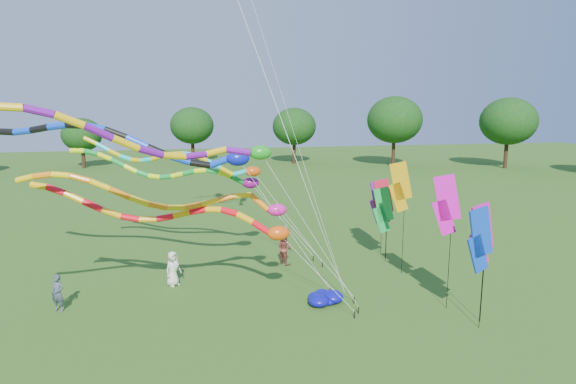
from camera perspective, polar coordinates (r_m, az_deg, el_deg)
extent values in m
plane|color=#2D5416|center=(17.18, 2.89, -18.28)|extent=(160.00, 160.00, 0.00)
cylinder|color=#382314|center=(71.18, 24.47, 3.90)|extent=(0.50, 0.50, 3.08)
ellipsoid|color=#123B10|center=(70.92, 24.70, 7.13)|extent=(6.51, 6.51, 5.53)
cylinder|color=#382314|center=(69.34, 12.43, 4.13)|extent=(0.50, 0.50, 2.36)
ellipsoid|color=#123B10|center=(69.10, 12.53, 6.67)|extent=(4.97, 4.97, 4.23)
cylinder|color=#382314|center=(67.57, 0.75, 4.19)|extent=(0.50, 0.50, 2.29)
ellipsoid|color=#123B10|center=(67.33, 0.75, 6.71)|extent=(4.82, 4.82, 4.10)
cylinder|color=#382314|center=(71.77, -11.16, 4.50)|extent=(0.50, 0.50, 2.67)
ellipsoid|color=#123B10|center=(71.53, -11.26, 7.28)|extent=(5.63, 5.63, 4.79)
cylinder|color=#382314|center=(64.74, -22.47, 3.13)|extent=(0.50, 0.50, 2.24)
ellipsoid|color=#123B10|center=(64.48, -22.65, 5.71)|extent=(4.73, 4.73, 4.02)
cylinder|color=black|center=(19.53, 7.90, -14.22)|extent=(0.05, 0.05, 0.30)
cylinder|color=silver|center=(18.88, 3.44, -9.53)|extent=(0.02, 0.02, 4.30)
ellipsoid|color=#EE4C0C|center=(18.50, -1.14, -4.90)|extent=(0.88, 0.56, 0.56)
cylinder|color=#FA0D19|center=(18.63, -3.18, -4.24)|extent=(0.25, 0.25, 0.77)
cylinder|color=#FBA70C|center=(18.83, -5.08, -3.12)|extent=(0.25, 0.25, 0.73)
cylinder|color=#FA0D19|center=(19.04, -6.94, -2.36)|extent=(0.25, 0.25, 0.67)
cylinder|color=#FBA70C|center=(19.26, -8.78, -2.08)|extent=(0.25, 0.25, 0.65)
cylinder|color=#FA0D19|center=(19.46, -10.62, -2.20)|extent=(0.25, 0.25, 0.66)
cylinder|color=#FBA70C|center=(19.63, -12.47, -2.57)|extent=(0.25, 0.25, 0.67)
cylinder|color=#FA0D19|center=(19.76, -14.35, -2.95)|extent=(0.25, 0.25, 0.67)
cylinder|color=#FBA70C|center=(19.85, -16.26, -3.12)|extent=(0.25, 0.25, 0.67)
cylinder|color=#FA0D19|center=(19.90, -18.22, -2.92)|extent=(0.25, 0.25, 0.70)
cylinder|color=#FBA70C|center=(19.94, -20.19, -2.35)|extent=(0.25, 0.25, 0.74)
cylinder|color=#FA0D19|center=(20.01, -22.14, -1.50)|extent=(0.25, 0.25, 0.76)
cylinder|color=#FBA70C|center=(20.14, -24.02, -0.57)|extent=(0.25, 0.25, 0.74)
cylinder|color=#FA0D19|center=(20.35, -25.78, 0.20)|extent=(0.25, 0.25, 0.69)
cylinder|color=#FBA70C|center=(20.65, -27.38, 0.65)|extent=(0.25, 0.25, 0.66)
cylinder|color=black|center=(20.87, 7.84, -12.57)|extent=(0.05, 0.05, 0.30)
cylinder|color=silver|center=(19.81, 3.43, -7.43)|extent=(0.02, 0.02, 5.02)
ellipsoid|color=#E11991|center=(19.08, -1.30, -2.14)|extent=(0.77, 0.50, 0.50)
cylinder|color=orange|center=(19.22, -3.40, -1.24)|extent=(0.22, 0.22, 1.00)
cylinder|color=yellow|center=(19.40, -5.39, -0.40)|extent=(0.22, 0.22, 0.65)
cylinder|color=orange|center=(19.40, -7.31, -0.69)|extent=(0.22, 0.22, 0.67)
cylinder|color=yellow|center=(19.36, -9.23, -1.18)|extent=(0.22, 0.22, 0.68)
cylinder|color=orange|center=(19.28, -11.17, -1.63)|extent=(0.22, 0.22, 0.68)
cylinder|color=yellow|center=(19.17, -13.15, -1.82)|extent=(0.22, 0.22, 0.68)
cylinder|color=orange|center=(19.03, -15.18, -1.61)|extent=(0.22, 0.22, 0.71)
cylinder|color=yellow|center=(18.90, -17.25, -1.00)|extent=(0.22, 0.22, 0.75)
cylinder|color=orange|center=(18.81, -19.34, -0.13)|extent=(0.22, 0.22, 0.76)
cylinder|color=yellow|center=(18.80, -21.41, 0.79)|extent=(0.22, 0.22, 0.73)
cylinder|color=orange|center=(18.89, -23.41, 1.49)|extent=(0.22, 0.22, 0.68)
cylinder|color=yellow|center=(19.09, -25.30, 1.83)|extent=(0.22, 0.22, 0.66)
cylinder|color=orange|center=(19.39, -27.06, 1.76)|extent=(0.22, 0.22, 0.67)
cylinder|color=yellow|center=(19.76, -28.68, 1.42)|extent=(0.22, 0.22, 0.69)
cylinder|color=black|center=(19.94, 8.36, -13.70)|extent=(0.05, 0.05, 0.30)
cylinder|color=silver|center=(17.86, 3.03, -5.22)|extent=(0.02, 0.02, 7.56)
ellipsoid|color=#1C9B1C|center=(16.45, -3.28, 4.69)|extent=(0.78, 0.50, 0.50)
cylinder|color=#740E9C|center=(16.42, -5.91, 4.83)|extent=(0.23, 0.23, 0.87)
cylinder|color=yellow|center=(16.36, -8.54, 4.73)|extent=(0.23, 0.23, 0.76)
cylinder|color=#740E9C|center=(16.04, -10.91, 4.27)|extent=(0.23, 0.23, 0.76)
cylinder|color=yellow|center=(15.70, -13.36, 4.18)|extent=(0.23, 0.23, 0.77)
cylinder|color=#740E9C|center=(15.37, -15.95, 4.59)|extent=(0.23, 0.23, 0.80)
cylinder|color=yellow|center=(15.09, -18.67, 5.48)|extent=(0.23, 0.23, 0.83)
cylinder|color=#740E9C|center=(14.88, -21.52, 6.64)|extent=(0.23, 0.23, 0.83)
cylinder|color=yellow|center=(14.78, -24.46, 7.76)|extent=(0.23, 0.23, 0.80)
cylinder|color=#740E9C|center=(14.78, -27.40, 8.50)|extent=(0.23, 0.23, 0.76)
cylinder|color=yellow|center=(14.90, -30.27, 8.70)|extent=(0.23, 0.23, 0.74)
cylinder|color=black|center=(21.61, 4.94, -11.69)|extent=(0.05, 0.05, 0.30)
cylinder|color=silver|center=(20.60, -0.37, -3.97)|extent=(0.02, 0.02, 6.95)
ellipsoid|color=#0C17B4|center=(20.20, -5.95, 3.98)|extent=(0.98, 0.63, 0.63)
cylinder|color=blue|center=(20.32, -8.06, 3.55)|extent=(0.28, 0.28, 0.87)
cylinder|color=black|center=(20.39, -10.36, 3.30)|extent=(0.28, 0.28, 0.85)
cylinder|color=blue|center=(20.34, -12.74, 3.83)|extent=(0.28, 0.28, 0.88)
cylinder|color=black|center=(20.36, -15.12, 4.68)|extent=(0.28, 0.28, 0.91)
cylinder|color=blue|center=(20.45, -17.46, 5.66)|extent=(0.28, 0.28, 0.90)
cylinder|color=black|center=(20.65, -19.72, 6.53)|extent=(0.28, 0.28, 0.87)
cylinder|color=blue|center=(20.95, -21.85, 7.09)|extent=(0.28, 0.28, 0.84)
cylinder|color=black|center=(21.34, -23.82, 7.26)|extent=(0.28, 0.28, 0.82)
cylinder|color=blue|center=(21.81, -25.64, 7.07)|extent=(0.28, 0.28, 0.84)
cylinder|color=black|center=(22.34, -27.32, 6.69)|extent=(0.28, 0.28, 0.85)
cylinder|color=blue|center=(22.90, -28.90, 6.33)|extent=(0.28, 0.28, 0.84)
cylinder|color=black|center=(23.46, -30.44, 6.17)|extent=(0.28, 0.28, 0.83)
cylinder|color=black|center=(25.05, 4.11, -8.56)|extent=(0.05, 0.05, 0.30)
cylinder|color=silver|center=(24.39, 0.02, -3.02)|extent=(0.02, 0.02, 5.86)
ellipsoid|color=#D8490C|center=(24.11, -4.18, 2.45)|extent=(0.79, 0.51, 0.51)
cylinder|color=#0CD5CD|center=(24.00, -5.77, 2.26)|extent=(0.23, 0.23, 0.73)
cylinder|color=#DCB00B|center=(23.83, -7.28, 2.46)|extent=(0.23, 0.23, 0.70)
cylinder|color=#0CD5CD|center=(23.83, -8.75, 3.26)|extent=(0.23, 0.23, 0.69)
cylinder|color=#DCB00B|center=(23.91, -10.17, 3.95)|extent=(0.23, 0.23, 0.65)
cylinder|color=#0CD5CD|center=(24.09, -11.54, 4.37)|extent=(0.23, 0.23, 0.61)
cylinder|color=#DCB00B|center=(24.36, -12.84, 4.46)|extent=(0.23, 0.23, 0.62)
cylinder|color=#0CD5CD|center=(24.69, -14.06, 4.27)|extent=(0.23, 0.23, 0.64)
cylinder|color=#DCB00B|center=(25.06, -15.23, 3.95)|extent=(0.23, 0.23, 0.65)
cylinder|color=#0CD5CD|center=(25.44, -16.37, 3.68)|extent=(0.23, 0.23, 0.63)
cylinder|color=#DCB00B|center=(25.80, -17.50, 3.62)|extent=(0.23, 0.23, 0.61)
cylinder|color=#0CD5CD|center=(26.11, -18.66, 3.85)|extent=(0.23, 0.23, 0.63)
cylinder|color=#DCB00B|center=(26.36, -19.85, 4.34)|extent=(0.23, 0.23, 0.66)
cylinder|color=#0CD5CD|center=(26.56, -21.09, 4.99)|extent=(0.23, 0.23, 0.69)
cylinder|color=#DCB00B|center=(26.71, -22.38, 5.64)|extent=(0.23, 0.23, 0.68)
cylinder|color=black|center=(25.97, 3.02, -7.87)|extent=(0.05, 0.05, 0.30)
cylinder|color=silver|center=(25.24, -0.66, -3.36)|extent=(0.02, 0.02, 5.18)
ellipsoid|color=#880C70|center=(24.81, -4.47, 1.08)|extent=(0.88, 0.56, 0.56)
cylinder|color=green|center=(24.52, -6.01, 1.46)|extent=(0.25, 0.25, 0.92)
cylinder|color=#E8FF0D|center=(24.27, -7.49, 2.11)|extent=(0.25, 0.25, 0.65)
cylinder|color=green|center=(24.39, -8.92, 2.46)|extent=(0.25, 0.25, 0.63)
cylinder|color=#E8FF0D|center=(24.59, -10.31, 2.50)|extent=(0.25, 0.25, 0.64)
cylinder|color=green|center=(24.86, -11.66, 2.29)|extent=(0.25, 0.25, 0.66)
cylinder|color=#E8FF0D|center=(25.16, -12.97, 1.98)|extent=(0.25, 0.25, 0.66)
cylinder|color=green|center=(25.45, -14.26, 1.77)|extent=(0.25, 0.25, 0.64)
cylinder|color=#E8FF0D|center=(25.71, -15.54, 1.78)|extent=(0.25, 0.25, 0.63)
cylinder|color=green|center=(25.90, -16.84, 2.08)|extent=(0.25, 0.25, 0.65)
cylinder|color=#E8FF0D|center=(26.03, -18.17, 2.63)|extent=(0.25, 0.25, 0.69)
cylinder|color=green|center=(26.11, -19.54, 3.31)|extent=(0.25, 0.25, 0.71)
cylinder|color=#E8FF0D|center=(26.14, -20.94, 3.94)|extent=(0.25, 0.25, 0.69)
cylinder|color=green|center=(26.16, -22.35, 4.37)|extent=(0.25, 0.25, 0.66)
cylinder|color=#E8FF0D|center=(26.17, -23.77, 4.50)|extent=(0.25, 0.25, 0.64)
cylinder|color=black|center=(21.25, 6.72, -12.11)|extent=(0.04, 0.04, 0.30)
cylinder|color=silver|center=(19.64, -0.28, 10.04)|extent=(0.01, 0.01, 16.47)
cylinder|color=black|center=(21.25, 6.72, -12.11)|extent=(0.04, 0.04, 0.30)
cylinder|color=silver|center=(18.62, -3.44, 15.56)|extent=(0.01, 0.01, 20.61)
cylinder|color=black|center=(21.25, 6.72, -12.11)|extent=(0.04, 0.04, 0.30)
cylinder|color=silver|center=(21.45, -0.36, 7.36)|extent=(0.01, 0.01, 15.08)
cylinder|color=black|center=(19.24, 22.09, -8.86)|extent=(0.02, 0.02, 4.32)
cube|color=#0D3BC1|center=(18.66, 21.91, -4.43)|extent=(1.16, 0.25, 1.93)
cube|color=#0D3BC1|center=(18.82, 21.56, -6.82)|extent=(1.01, 0.22, 1.51)
cylinder|color=black|center=(24.14, 13.54, -3.45)|extent=(0.02, 0.02, 5.23)
cube|color=#D5970B|center=(23.71, 13.22, 1.29)|extent=(1.14, 0.36, 1.93)
cube|color=#D5970B|center=(23.83, 12.95, -0.61)|extent=(0.99, 0.32, 1.51)
cylinder|color=black|center=(19.80, 22.20, -8.28)|extent=(0.02, 0.02, 4.35)
cube|color=#EB0D9F|center=(19.22, 22.05, -3.93)|extent=(1.15, 0.31, 1.93)
cube|color=#EB0D9F|center=(19.37, 21.73, -6.26)|extent=(1.00, 0.28, 1.51)
cylinder|color=black|center=(27.45, 11.06, -3.20)|extent=(0.02, 0.02, 3.85)
cube|color=purple|center=(27.06, 10.75, -0.51)|extent=(1.16, 0.23, 1.93)
cube|color=purple|center=(27.18, 10.55, -2.17)|extent=(1.01, 0.21, 1.51)
cylinder|color=black|center=(20.45, 18.64, -6.20)|extent=(0.02, 0.02, 5.21)
cube|color=#F40DC1|center=(19.96, 18.35, -0.65)|extent=(1.10, 0.51, 1.93)
cube|color=#F40DC1|center=(20.11, 17.99, -2.88)|extent=(0.96, 0.45, 1.51)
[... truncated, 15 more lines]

